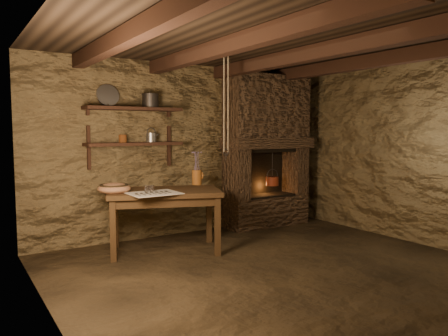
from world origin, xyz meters
TOP-DOWN VIEW (x-y plane):
  - floor at (0.00, 0.00)m, footprint 4.50×4.50m
  - back_wall at (0.00, 2.00)m, footprint 4.50×0.04m
  - left_wall at (-2.25, 0.00)m, footprint 0.04×4.00m
  - right_wall at (2.25, 0.00)m, footprint 0.04×4.00m
  - ceiling at (0.00, 0.00)m, footprint 4.50×4.00m
  - beam_far_left at (-1.50, 0.00)m, footprint 0.14×3.95m
  - beam_mid_left at (-0.50, 0.00)m, footprint 0.14×3.95m
  - beam_mid_right at (0.50, 0.00)m, footprint 0.14×3.95m
  - beam_far_right at (1.50, 0.00)m, footprint 0.14×3.95m
  - shelf_lower at (-0.85, 1.84)m, footprint 1.25×0.30m
  - shelf_upper at (-0.85, 1.84)m, footprint 1.25×0.30m
  - hearth at (1.25, 1.77)m, footprint 1.43×0.51m
  - work_table at (-0.70, 1.26)m, footprint 1.51×1.18m
  - linen_cloth at (-0.92, 1.05)m, footprint 0.56×0.46m
  - pewter_cutlery_row at (-0.92, 1.03)m, footprint 0.47×0.19m
  - drinking_glasses at (-0.91, 1.16)m, footprint 0.18×0.05m
  - stoneware_jug at (-0.12, 1.50)m, footprint 0.17×0.17m
  - wooden_bowl at (-1.28, 1.39)m, footprint 0.42×0.42m
  - iron_stockpot at (-0.62, 1.84)m, footprint 0.25×0.25m
  - tin_pan at (-1.15, 1.94)m, footprint 0.29×0.13m
  - small_kettle at (-0.62, 1.84)m, footprint 0.18×0.13m
  - rusty_tin at (-1.00, 1.84)m, footprint 0.12×0.12m
  - red_pot at (1.33, 1.72)m, footprint 0.26×0.26m
  - hanging_ropes at (0.05, 1.05)m, footprint 0.08×0.08m

SIDE VIEW (x-z plane):
  - floor at x=0.00m, z-range 0.00..0.00m
  - work_table at x=-0.70m, z-range 0.03..0.79m
  - red_pot at x=1.33m, z-range 0.43..0.97m
  - linen_cloth at x=-0.92m, z-range 0.76..0.76m
  - pewter_cutlery_row at x=-0.92m, z-range 0.76..0.78m
  - drinking_glasses at x=-0.91m, z-range 0.76..0.84m
  - wooden_bowl at x=-1.28m, z-range 0.73..0.87m
  - stoneware_jug at x=-0.12m, z-range 0.72..1.17m
  - back_wall at x=0.00m, z-range 0.00..2.40m
  - left_wall at x=-2.25m, z-range 0.00..2.40m
  - right_wall at x=2.25m, z-range 0.00..2.40m
  - hearth at x=1.25m, z-range 0.08..2.38m
  - shelf_lower at x=-0.85m, z-range 1.28..1.32m
  - rusty_tin at x=-1.00m, z-range 1.32..1.42m
  - small_kettle at x=-0.62m, z-range 1.29..1.48m
  - shelf_upper at x=-0.85m, z-range 1.73..1.77m
  - hanging_ropes at x=0.05m, z-range 1.20..2.40m
  - iron_stockpot at x=-0.62m, z-range 1.77..1.93m
  - tin_pan at x=-1.15m, z-range 1.77..2.06m
  - beam_far_left at x=-1.50m, z-range 2.23..2.39m
  - beam_mid_left at x=-0.50m, z-range 2.23..2.39m
  - beam_mid_right at x=0.50m, z-range 2.23..2.39m
  - beam_far_right at x=1.50m, z-range 2.23..2.39m
  - ceiling at x=0.00m, z-range 2.38..2.42m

